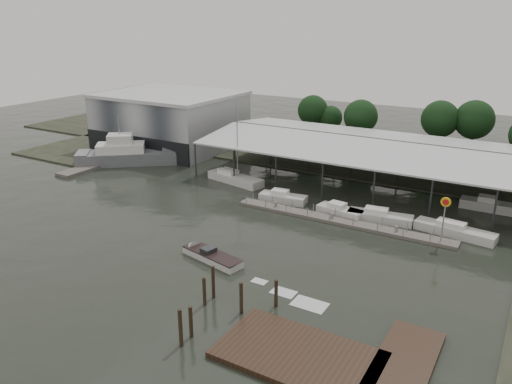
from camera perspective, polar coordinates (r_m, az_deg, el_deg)
The scene contains 18 objects.
ground at distance 61.31m, azimuth -7.19°, elevation -3.86°, with size 200.00×200.00×0.00m, color #242921.
land_strip_far at distance 96.13m, azimuth 8.21°, elevation 4.70°, with size 140.00×30.00×0.30m.
land_strip_west at distance 108.23m, azimuth -14.45°, elevation 5.92°, with size 20.00×40.00×0.30m.
storage_warehouse at distance 99.14m, azimuth -9.71°, elevation 8.14°, with size 24.50×20.50×10.50m.
covered_boat_shed at distance 76.60m, azimuth 16.14°, elevation 5.06°, with size 58.24×24.00×6.96m.
trawler_dock at distance 90.47m, azimuth -16.98°, elevation 3.23°, with size 3.00×18.00×0.50m.
floating_dock at distance 62.54m, azimuth 9.54°, elevation -3.31°, with size 28.00×2.00×1.40m.
shell_fuel_sign at distance 58.41m, azimuth 20.75°, elevation -2.06°, with size 1.10×0.18×5.55m.
boardwalk_platform at distance 38.91m, azimuth 8.94°, elevation -18.55°, with size 15.00×12.00×0.50m.
grey_trawler at distance 89.40m, azimuth -14.41°, elevation 4.16°, with size 16.66×14.78×8.84m.
white_sailboat at distance 76.70m, azimuth -2.45°, elevation 1.57°, with size 9.98×4.47×12.96m.
speedboat_underway at distance 53.04m, azimuth -5.48°, elevation -7.16°, with size 18.76×5.79×2.00m.
moored_cruiser_0 at distance 68.59m, azimuth 3.06°, elevation -0.64°, with size 6.70×3.01×1.70m.
moored_cruiser_1 at distance 64.68m, azimuth 9.58°, elevation -2.15°, with size 6.27×3.01×1.70m.
moored_cruiser_2 at distance 63.89m, azimuth 13.92°, elevation -2.73°, with size 8.16×3.21×1.70m.
moored_cruiser_3 at distance 62.44m, azimuth 21.70°, elevation -4.10°, with size 9.28×3.37×1.70m.
mooring_pilings at distance 43.05m, azimuth -4.38°, elevation -12.72°, with size 5.88×8.93×3.80m.
horizon_tree_line at distance 95.09m, azimuth 22.87°, elevation 6.99°, with size 67.48×12.60×10.36m.
Camera 1 is at (35.01, -44.31, 23.88)m, focal length 35.00 mm.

